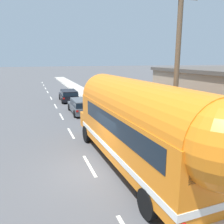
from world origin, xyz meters
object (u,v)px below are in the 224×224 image
object	(u,v)px
painted_bus	(140,123)
car_second	(69,95)
utility_pole	(177,71)
car_lead	(82,105)

from	to	relation	value
painted_bus	car_second	bearing A→B (deg)	90.37
utility_pole	painted_bus	distance (m)	3.27
painted_bus	car_lead	world-z (taller)	painted_bus
painted_bus	car_lead	distance (m)	12.35
car_second	painted_bus	bearing A→B (deg)	-89.63
car_lead	car_second	distance (m)	6.76
utility_pole	car_second	distance (m)	18.63
utility_pole	painted_bus	size ratio (longest dim) A/B	0.70
utility_pole	car_second	world-z (taller)	utility_pole
utility_pole	car_lead	xyz separation A→B (m)	(-2.30, 11.34, -3.64)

